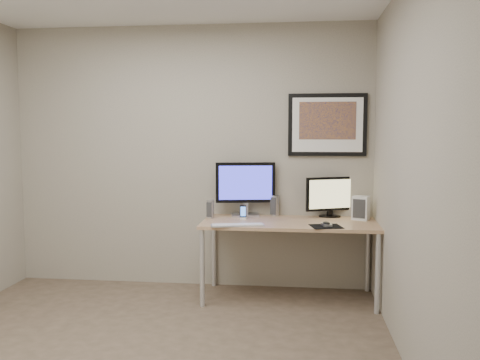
{
  "coord_description": "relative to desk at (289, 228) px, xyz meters",
  "views": [
    {
      "loc": [
        1.08,
        -3.3,
        1.56
      ],
      "look_at": [
        0.57,
        1.1,
        1.13
      ],
      "focal_mm": 38.0,
      "sensor_mm": 36.0,
      "label": 1
    }
  ],
  "objects": [
    {
      "name": "mouse",
      "position": [
        0.33,
        -0.21,
        0.09
      ],
      "size": [
        0.09,
        0.13,
        0.04
      ],
      "primitive_type": "ellipsoid",
      "rotation": [
        0.0,
        0.0,
        0.25
      ],
      "color": "black",
      "rests_on": "mousepad"
    },
    {
      "name": "speaker_left",
      "position": [
        -0.76,
        0.1,
        0.15
      ],
      "size": [
        0.08,
        0.08,
        0.17
      ],
      "primitive_type": "cylinder",
      "rotation": [
        0.0,
        0.0,
        -0.22
      ],
      "color": "#B7B8BD",
      "rests_on": "desk"
    },
    {
      "name": "mousepad",
      "position": [
        0.32,
        -0.22,
        0.07
      ],
      "size": [
        0.31,
        0.29,
        0.0
      ],
      "primitive_type": "cube",
      "rotation": [
        0.0,
        0.0,
        0.22
      ],
      "color": "black",
      "rests_on": "desk"
    },
    {
      "name": "fan_unit",
      "position": [
        0.66,
        0.16,
        0.18
      ],
      "size": [
        0.18,
        0.16,
        0.23
      ],
      "primitive_type": "cube",
      "rotation": [
        0.0,
        0.0,
        -0.43
      ],
      "color": "silver",
      "rests_on": "desk"
    },
    {
      "name": "phone_dock",
      "position": [
        -0.44,
        0.08,
        0.13
      ],
      "size": [
        0.06,
        0.06,
        0.13
      ],
      "primitive_type": "cube",
      "rotation": [
        0.0,
        0.0,
        0.06
      ],
      "color": "black",
      "rests_on": "desk"
    },
    {
      "name": "speaker_right",
      "position": [
        -0.15,
        0.3,
        0.17
      ],
      "size": [
        0.11,
        0.11,
        0.2
      ],
      "primitive_type": "cylinder",
      "rotation": [
        0.0,
        0.0,
        -0.42
      ],
      "color": "#B7B8BD",
      "rests_on": "desk"
    },
    {
      "name": "framed_art",
      "position": [
        0.35,
        0.33,
        0.96
      ],
      "size": [
        0.75,
        0.04,
        0.6
      ],
      "color": "black",
      "rests_on": "room"
    },
    {
      "name": "keyboard",
      "position": [
        -0.45,
        -0.28,
        0.07
      ],
      "size": [
        0.48,
        0.23,
        0.02
      ],
      "primitive_type": "cube",
      "rotation": [
        0.0,
        0.0,
        0.23
      ],
      "color": "silver",
      "rests_on": "desk"
    },
    {
      "name": "room",
      "position": [
        -1.0,
        -0.9,
        0.98
      ],
      "size": [
        3.6,
        3.6,
        3.6
      ],
      "color": "white",
      "rests_on": "ground"
    },
    {
      "name": "monitor_tv",
      "position": [
        0.38,
        0.28,
        0.27
      ],
      "size": [
        0.47,
        0.23,
        0.39
      ],
      "rotation": [
        0.0,
        0.0,
        0.41
      ],
      "color": "black",
      "rests_on": "desk"
    },
    {
      "name": "desk",
      "position": [
        0.0,
        0.0,
        0.0
      ],
      "size": [
        1.6,
        0.7,
        0.73
      ],
      "color": "olive",
      "rests_on": "floor"
    },
    {
      "name": "monitor_large",
      "position": [
        -0.43,
        0.25,
        0.36
      ],
      "size": [
        0.58,
        0.23,
        0.53
      ],
      "rotation": [
        0.0,
        0.0,
        0.17
      ],
      "color": "#B7B8BD",
      "rests_on": "desk"
    },
    {
      "name": "floor",
      "position": [
        -1.0,
        -1.35,
        -0.66
      ],
      "size": [
        3.6,
        3.6,
        0.0
      ],
      "primitive_type": "plane",
      "color": "#4D4130",
      "rests_on": "ground"
    }
  ]
}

